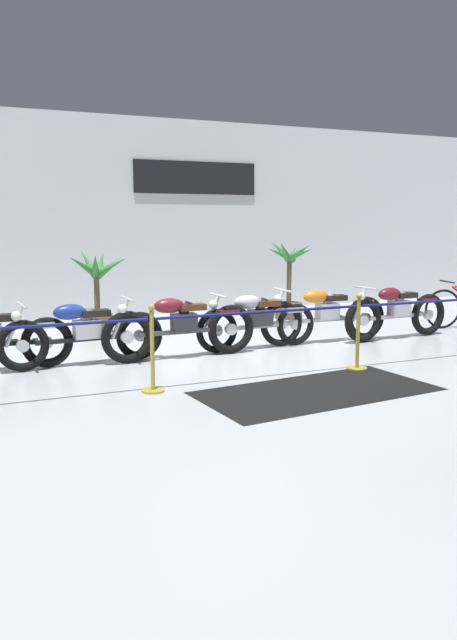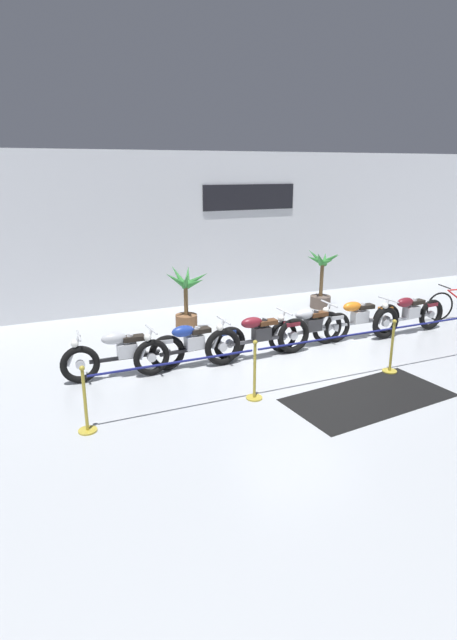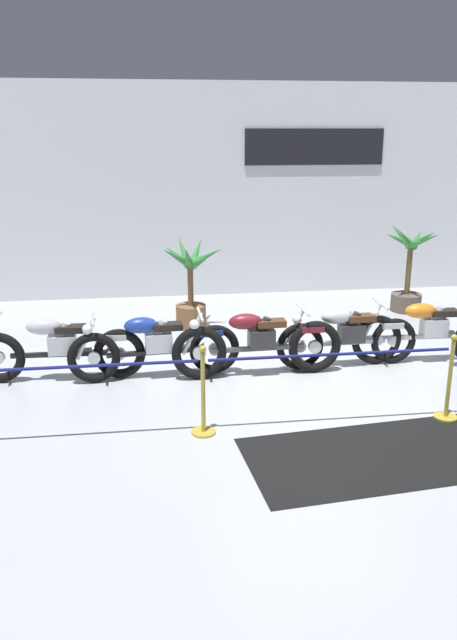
{
  "view_description": "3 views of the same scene",
  "coord_description": "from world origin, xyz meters",
  "px_view_note": "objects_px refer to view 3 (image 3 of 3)",
  "views": [
    {
      "loc": [
        -3.54,
        -8.14,
        2.0
      ],
      "look_at": [
        0.35,
        0.92,
        0.46
      ],
      "focal_mm": 35.0,
      "sensor_mm": 36.0,
      "label": 1
    },
    {
      "loc": [
        -5.01,
        -8.05,
        3.77
      ],
      "look_at": [
        -1.08,
        0.97,
        0.76
      ],
      "focal_mm": 28.0,
      "sensor_mm": 36.0,
      "label": 2
    },
    {
      "loc": [
        -2.08,
        -7.52,
        3.32
      ],
      "look_at": [
        -0.99,
        0.68,
        0.77
      ],
      "focal_mm": 35.0,
      "sensor_mm": 36.0,
      "label": 3
    }
  ],
  "objects_px": {
    "motorcycle_silver_0": "(58,349)",
    "floor_banner": "(381,455)",
    "motorcycle_blue_1": "(154,346)",
    "stanchion_mid_right": "(448,390)",
    "potted_palm_right_of_row": "(409,270)",
    "stanchion_mid_left": "(203,404)",
    "motorcycle_silver_3": "(347,336)",
    "potted_palm_left_of_row": "(190,285)",
    "motorcycle_maroon_2": "(257,344)",
    "motorcycle_orange_4": "(430,331)",
    "stanchion_far_left": "(221,373)"
  },
  "relations": [
    {
      "from": "potted_palm_left_of_row",
      "to": "floor_banner",
      "type": "distance_m",
      "value": 5.1
    },
    {
      "from": "motorcycle_blue_1",
      "to": "stanchion_mid_right",
      "type": "bearing_deg",
      "value": -26.92
    },
    {
      "from": "stanchion_mid_right",
      "to": "motorcycle_maroon_2",
      "type": "bearing_deg",
      "value": 140.88
    },
    {
      "from": "motorcycle_blue_1",
      "to": "floor_banner",
      "type": "height_order",
      "value": "motorcycle_blue_1"
    },
    {
      "from": "potted_palm_right_of_row",
      "to": "stanchion_mid_left",
      "type": "height_order",
      "value": "potted_palm_right_of_row"
    },
    {
      "from": "motorcycle_silver_0",
      "to": "stanchion_far_left",
      "type": "height_order",
      "value": "stanchion_far_left"
    },
    {
      "from": "potted_palm_left_of_row",
      "to": "stanchion_mid_right",
      "type": "bearing_deg",
      "value": -55.59
    },
    {
      "from": "potted_palm_right_of_row",
      "to": "stanchion_mid_left",
      "type": "xyz_separation_m",
      "value": [
        -4.28,
        -4.46,
        -0.43
      ]
    },
    {
      "from": "motorcycle_orange_4",
      "to": "stanchion_mid_left",
      "type": "bearing_deg",
      "value": -152.44
    },
    {
      "from": "potted_palm_right_of_row",
      "to": "floor_banner",
      "type": "xyz_separation_m",
      "value": [
        -2.46,
        -5.21,
        -0.79
      ]
    },
    {
      "from": "motorcycle_orange_4",
      "to": "motorcycle_maroon_2",
      "type": "bearing_deg",
      "value": -175.52
    },
    {
      "from": "floor_banner",
      "to": "motorcycle_silver_3",
      "type": "bearing_deg",
      "value": 74.78
    },
    {
      "from": "motorcycle_silver_0",
      "to": "potted_palm_left_of_row",
      "type": "relative_size",
      "value": 1.47
    },
    {
      "from": "motorcycle_silver_3",
      "to": "stanchion_mid_right",
      "type": "height_order",
      "value": "stanchion_mid_right"
    },
    {
      "from": "motorcycle_blue_1",
      "to": "motorcycle_orange_4",
      "type": "bearing_deg",
      "value": 1.4
    },
    {
      "from": "motorcycle_silver_0",
      "to": "stanchion_mid_left",
      "type": "height_order",
      "value": "stanchion_mid_left"
    },
    {
      "from": "motorcycle_orange_4",
      "to": "stanchion_mid_right",
      "type": "bearing_deg",
      "value": -108.21
    },
    {
      "from": "motorcycle_silver_3",
      "to": "potted_palm_left_of_row",
      "type": "bearing_deg",
      "value": 133.62
    },
    {
      "from": "motorcycle_silver_0",
      "to": "potted_palm_left_of_row",
      "type": "xyz_separation_m",
      "value": [
        1.97,
        2.19,
        0.28
      ]
    },
    {
      "from": "potted_palm_right_of_row",
      "to": "floor_banner",
      "type": "height_order",
      "value": "potted_palm_right_of_row"
    },
    {
      "from": "potted_palm_left_of_row",
      "to": "stanchion_mid_right",
      "type": "xyz_separation_m",
      "value": [
        2.75,
        -4.01,
        -0.38
      ]
    },
    {
      "from": "stanchion_mid_left",
      "to": "stanchion_mid_right",
      "type": "xyz_separation_m",
      "value": [
        2.91,
        0.0,
        0.0
      ]
    },
    {
      "from": "potted_palm_right_of_row",
      "to": "motorcycle_orange_4",
      "type": "bearing_deg",
      "value": -106.22
    },
    {
      "from": "stanchion_mid_left",
      "to": "motorcycle_silver_0",
      "type": "bearing_deg",
      "value": 134.75
    },
    {
      "from": "motorcycle_silver_3",
      "to": "motorcycle_blue_1",
      "type": "bearing_deg",
      "value": -178.32
    },
    {
      "from": "motorcycle_orange_4",
      "to": "stanchion_far_left",
      "type": "relative_size",
      "value": 0.27
    },
    {
      "from": "potted_palm_left_of_row",
      "to": "stanchion_far_left",
      "type": "height_order",
      "value": "potted_palm_left_of_row"
    },
    {
      "from": "motorcycle_silver_3",
      "to": "motorcycle_orange_4",
      "type": "xyz_separation_m",
      "value": [
        1.26,
        0.02,
        0.01
      ]
    },
    {
      "from": "potted_palm_right_of_row",
      "to": "motorcycle_silver_0",
      "type": "bearing_deg",
      "value": -156.6
    },
    {
      "from": "motorcycle_blue_1",
      "to": "stanchion_far_left",
      "type": "xyz_separation_m",
      "value": [
        0.71,
        -1.74,
        0.26
      ]
    },
    {
      "from": "motorcycle_silver_3",
      "to": "motorcycle_orange_4",
      "type": "bearing_deg",
      "value": 0.78
    },
    {
      "from": "motorcycle_silver_0",
      "to": "stanchion_mid_right",
      "type": "bearing_deg",
      "value": -21.13
    },
    {
      "from": "motorcycle_silver_0",
      "to": "stanchion_mid_right",
      "type": "height_order",
      "value": "stanchion_mid_right"
    },
    {
      "from": "motorcycle_silver_3",
      "to": "potted_palm_right_of_row",
      "type": "height_order",
      "value": "potted_palm_right_of_row"
    },
    {
      "from": "motorcycle_orange_4",
      "to": "stanchion_mid_left",
      "type": "xyz_separation_m",
      "value": [
        -3.51,
        -1.83,
        -0.12
      ]
    },
    {
      "from": "motorcycle_silver_0",
      "to": "floor_banner",
      "type": "relative_size",
      "value": 0.81
    },
    {
      "from": "potted_palm_left_of_row",
      "to": "stanchion_mid_left",
      "type": "xyz_separation_m",
      "value": [
        -0.16,
        -4.01,
        -0.38
      ]
    },
    {
      "from": "motorcycle_orange_4",
      "to": "stanchion_mid_right",
      "type": "height_order",
      "value": "stanchion_mid_right"
    },
    {
      "from": "motorcycle_blue_1",
      "to": "stanchion_mid_right",
      "type": "height_order",
      "value": "stanchion_mid_right"
    },
    {
      "from": "motorcycle_maroon_2",
      "to": "floor_banner",
      "type": "relative_size",
      "value": 0.83
    },
    {
      "from": "motorcycle_orange_4",
      "to": "potted_palm_left_of_row",
      "type": "xyz_separation_m",
      "value": [
        -3.35,
        2.18,
        0.26
      ]
    },
    {
      "from": "floor_banner",
      "to": "motorcycle_maroon_2",
      "type": "bearing_deg",
      "value": 105.3
    },
    {
      "from": "motorcycle_silver_3",
      "to": "floor_banner",
      "type": "distance_m",
      "value": 2.65
    },
    {
      "from": "motorcycle_blue_1",
      "to": "potted_palm_right_of_row",
      "type": "xyz_separation_m",
      "value": [
        4.78,
        2.72,
        0.33
      ]
    },
    {
      "from": "motorcycle_blue_1",
      "to": "stanchion_mid_left",
      "type": "xyz_separation_m",
      "value": [
        0.51,
        -1.74,
        -0.1
      ]
    },
    {
      "from": "stanchion_mid_left",
      "to": "motorcycle_silver_3",
      "type": "bearing_deg",
      "value": 38.88
    },
    {
      "from": "motorcycle_maroon_2",
      "to": "potted_palm_left_of_row",
      "type": "xyz_separation_m",
      "value": [
        -0.74,
        2.38,
        0.27
      ]
    },
    {
      "from": "motorcycle_orange_4",
      "to": "motorcycle_blue_1",
      "type": "bearing_deg",
      "value": -178.6
    },
    {
      "from": "motorcycle_silver_0",
      "to": "motorcycle_blue_1",
      "type": "xyz_separation_m",
      "value": [
        1.3,
        -0.09,
        0.0
      ]
    },
    {
      "from": "motorcycle_silver_3",
      "to": "stanchion_mid_left",
      "type": "xyz_separation_m",
      "value": [
        -2.25,
        -1.82,
        -0.1
      ]
    }
  ]
}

